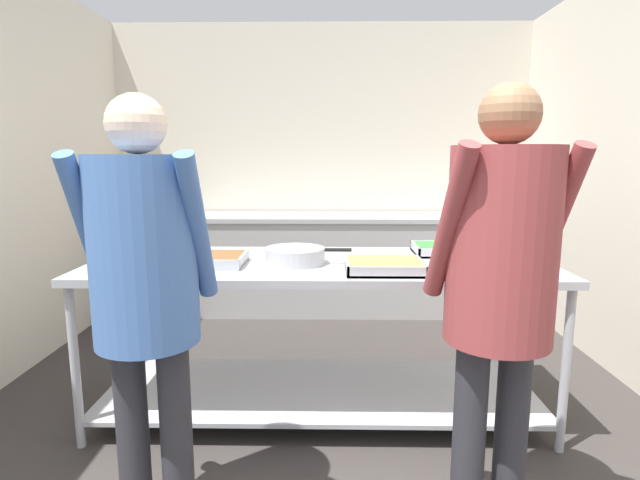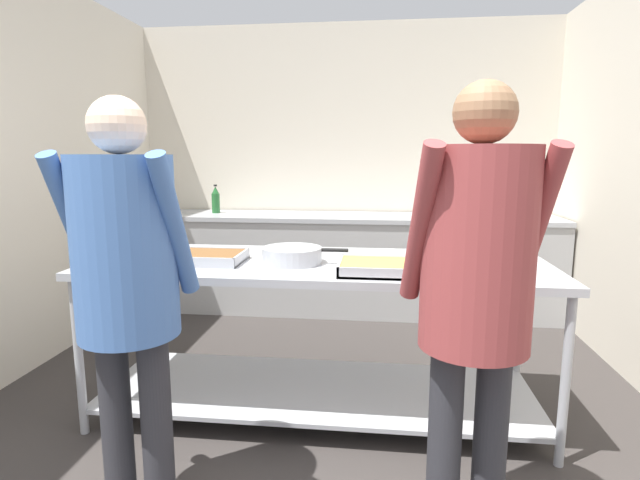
{
  "view_description": "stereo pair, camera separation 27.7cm",
  "coord_description": "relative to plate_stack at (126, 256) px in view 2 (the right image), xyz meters",
  "views": [
    {
      "loc": [
        0.07,
        -1.21,
        1.42
      ],
      "look_at": [
        0.03,
        1.53,
        0.96
      ],
      "focal_mm": 28.0,
      "sensor_mm": 36.0,
      "label": 1
    },
    {
      "loc": [
        0.35,
        -1.19,
        1.42
      ],
      "look_at": [
        0.03,
        1.53,
        0.96
      ],
      "focal_mm": 28.0,
      "sensor_mm": 36.0,
      "label": 2
    }
  ],
  "objects": [
    {
      "name": "wall_left",
      "position": [
        -0.96,
        0.51,
        0.44
      ],
      "size": [
        0.06,
        3.81,
        2.65
      ],
      "color": "beige",
      "rests_on": "ground_plane"
    },
    {
      "name": "sauce_pan",
      "position": [
        0.91,
        0.03,
        0.02
      ],
      "size": [
        0.46,
        0.32,
        0.09
      ],
      "color": "#ADAFB5",
      "rests_on": "serving_counter"
    },
    {
      "name": "guest_serving_left",
      "position": [
        1.7,
        -0.79,
        0.14
      ],
      "size": [
        0.52,
        0.4,
        1.67
      ],
      "color": "#2D2D33",
      "rests_on": "ground_plane"
    },
    {
      "name": "guest_serving_right",
      "position": [
        0.42,
        -0.78,
        0.12
      ],
      "size": [
        0.48,
        0.38,
        1.64
      ],
      "color": "#2D2D33",
      "rests_on": "ground_plane"
    },
    {
      "name": "broccoli_bowl",
      "position": [
        2.12,
        0.38,
        0.01
      ],
      "size": [
        0.18,
        0.18,
        0.08
      ],
      "color": "#3D668C",
      "rests_on": "serving_counter"
    },
    {
      "name": "water_bottle",
      "position": [
        -0.17,
        2.03,
        0.13
      ],
      "size": [
        0.08,
        0.08,
        0.27
      ],
      "color": "#23602D",
      "rests_on": "back_counter"
    },
    {
      "name": "serving_tray_roast",
      "position": [
        1.36,
        -0.13,
        0.0
      ],
      "size": [
        0.38,
        0.31,
        0.05
      ],
      "color": "#ADAFB5",
      "rests_on": "serving_counter"
    },
    {
      "name": "serving_tray_vegetables",
      "position": [
        1.79,
        0.32,
        0.0
      ],
      "size": [
        0.4,
        0.29,
        0.05
      ],
      "color": "#ADAFB5",
      "rests_on": "serving_counter"
    },
    {
      "name": "wall_rear",
      "position": [
        1.02,
        2.36,
        0.44
      ],
      "size": [
        4.02,
        0.06,
        2.65
      ],
      "color": "beige",
      "rests_on": "ground_plane"
    },
    {
      "name": "plate_stack",
      "position": [
        0.0,
        0.0,
        0.0
      ],
      "size": [
        0.24,
        0.24,
        0.05
      ],
      "color": "white",
      "rests_on": "serving_counter"
    },
    {
      "name": "serving_tray_greens",
      "position": [
        0.4,
        0.0,
        0.0
      ],
      "size": [
        0.49,
        0.3,
        0.05
      ],
      "color": "#ADAFB5",
      "rests_on": "serving_counter"
    },
    {
      "name": "back_counter",
      "position": [
        1.02,
        1.99,
        -0.44
      ],
      "size": [
        3.86,
        0.65,
        0.89
      ],
      "color": "#A8A8A8",
      "rests_on": "ground_plane"
    },
    {
      "name": "serving_counter",
      "position": [
        1.04,
        0.09,
        -0.3
      ],
      "size": [
        2.46,
        0.86,
        0.86
      ],
      "color": "#ADAFB5",
      "rests_on": "ground_plane"
    }
  ]
}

